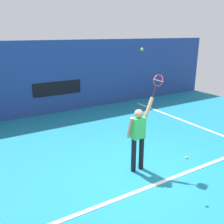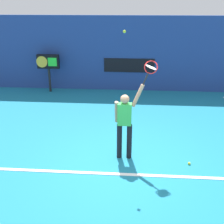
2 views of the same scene
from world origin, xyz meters
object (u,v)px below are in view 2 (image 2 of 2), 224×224
at_px(tennis_racket, 150,69).
at_px(tennis_ball, 124,32).
at_px(scoreboard_clock, 48,63).
at_px(tennis_player, 125,121).
at_px(spare_ball, 189,163).

bearing_deg(tennis_racket, tennis_ball, -172.22).
bearing_deg(scoreboard_clock, tennis_racket, -53.72).
distance_m(tennis_ball, scoreboard_clock, 6.86).
height_order(tennis_player, spare_ball, tennis_player).
relative_size(scoreboard_clock, spare_ball, 24.06).
bearing_deg(tennis_player, spare_ball, -8.50).
relative_size(tennis_player, tennis_ball, 28.89).
height_order(tennis_player, tennis_racket, tennis_racket).
bearing_deg(spare_ball, tennis_player, 171.50).
distance_m(tennis_player, spare_ball, 1.90).
relative_size(tennis_racket, scoreboard_clock, 0.38).
bearing_deg(tennis_ball, scoreboard_clock, 121.64).
height_order(tennis_player, tennis_ball, tennis_ball).
xyz_separation_m(tennis_player, scoreboard_clock, (-3.50, 5.53, 0.26)).
distance_m(tennis_player, tennis_racket, 1.43).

